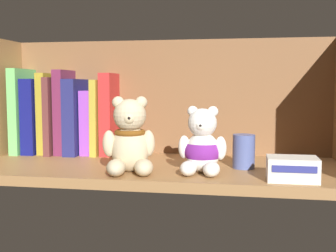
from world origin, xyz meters
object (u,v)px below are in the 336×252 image
Objects in this scene: book_7 at (101,117)px; book_8 at (111,114)px; book_3 at (59,115)px; teddy_bear_smaller at (202,147)px; book_4 at (67,112)px; small_product_box at (292,169)px; book_2 at (50,113)px; teddy_bear_larger at (130,140)px; book_6 at (91,122)px; book_0 at (27,111)px; book_5 at (79,116)px; pillar_candle at (244,151)px; book_1 at (39,116)px.

book_8 is at bearing 0.00° from book_7.
book_3 reaches higher than teddy_bear_smaller.
small_product_box is (52.42, -23.41, -8.24)cm from book_4.
book_4 is 1.04× the size of book_8.
book_2 is 34.32cm from teddy_bear_larger.
book_6 is at bearing 0.00° from book_3.
book_5 is (14.00, 0.00, -1.29)cm from book_0.
teddy_bear_larger is at bearing -159.69° from pillar_candle.
book_1 is at bearing 180.00° from book_5.
book_0 is 10.89cm from book_4.
teddy_bear_smaller is at bearing 7.88° from teddy_bear_larger.
book_3 reaches higher than book_7.
book_5 reaches higher than small_product_box.
book_0 is at bearing 180.00° from book_2.
book_1 is at bearing 0.00° from book_0.
teddy_bear_larger is at bearing 176.05° from small_product_box.
small_product_box is (57.00, -23.41, -7.86)cm from book_2.
book_0 reaches higher than book_7.
book_0 reaches higher than teddy_bear_smaller.
book_1 is 2.67× the size of pillar_candle.
book_0 reaches higher than book_1.
book_1 reaches higher than small_product_box.
book_6 is 1.21× the size of teddy_bear_smaller.
book_0 is at bearing 166.43° from pillar_candle.
book_2 is 1.35× the size of teddy_bear_larger.
teddy_bear_larger is (29.78, -21.31, -2.94)cm from book_1.
book_8 reaches higher than book_3.
book_4 is (4.58, 0.00, 0.39)cm from book_2.
book_2 is 62.12cm from small_product_box.
book_4 reaches higher than book_5.
pillar_candle is (37.54, -13.22, -4.38)cm from book_6.
book_5 is 1.25× the size of teddy_bear_larger.
book_6 is at bearing 0.00° from book_1.
pillar_candle is at bearing -13.57° from book_0.
book_2 reaches higher than book_1.
teddy_bear_larger is at bearing -172.12° from teddy_bear_smaller.
book_7 is 2.63× the size of pillar_candle.
book_1 is (3.17, 0.00, -1.27)cm from book_0.
book_6 is at bearing 0.00° from book_0.
book_4 reaches higher than book_6.
book_3 is at bearing 156.85° from small_product_box.
book_0 is at bearing 180.00° from book_8.
book_5 is 5.74cm from book_7.
book_1 is at bearing 156.05° from teddy_bear_smaller.
book_2 reaches higher than pillar_candle.
book_7 is 33.56cm from teddy_bear_smaller.
book_6 is 2.26× the size of pillar_candle.
teddy_bear_smaller is (35.95, -19.39, -5.27)cm from book_4.
book_0 is 1.15× the size of book_7.
book_4 reaches higher than book_8.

